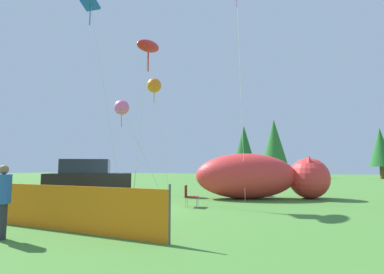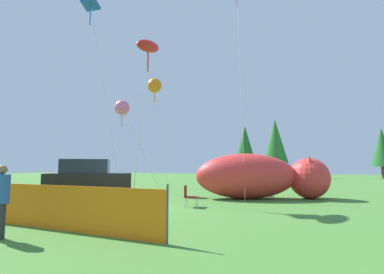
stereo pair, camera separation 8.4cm
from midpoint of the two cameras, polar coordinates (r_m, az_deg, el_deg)
ground_plane at (r=12.98m, az=-12.52°, el=-12.97°), size 120.00×120.00×0.00m
parked_car at (r=15.32m, az=-19.20°, el=-7.92°), size 4.27×3.41×2.03m
folding_chair at (r=12.79m, az=-0.72°, el=-10.92°), size 0.62×0.62×0.90m
inflatable_cat at (r=16.35m, az=12.65°, el=-7.58°), size 7.15×4.06×2.37m
safety_fence at (r=9.30m, az=-26.05°, el=-11.83°), size 7.63×1.15×1.30m
spectator_in_white_shirt at (r=8.45m, az=-32.71°, el=-9.82°), size 0.37×0.37×1.72m
kite_pink_octopus at (r=20.55m, az=-13.35°, el=5.46°), size 3.03×1.32×6.11m
kite_red_lizard at (r=15.81m, az=-8.47°, el=16.65°), size 1.45×2.25×8.33m
kite_orange_flower at (r=22.95m, az=-7.33°, el=9.67°), size 1.90×1.08×8.29m
kite_blue_box at (r=20.44m, az=-18.79°, el=22.08°), size 1.78×2.41×11.62m
horizon_tree_east at (r=49.26m, az=15.34°, el=-0.83°), size 3.86×3.86×9.21m
horizon_tree_west at (r=48.06m, az=9.84°, el=-1.61°), size 3.41×3.41×8.14m
horizon_tree_mid at (r=48.81m, az=32.22°, el=-1.69°), size 2.95×2.95×7.03m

